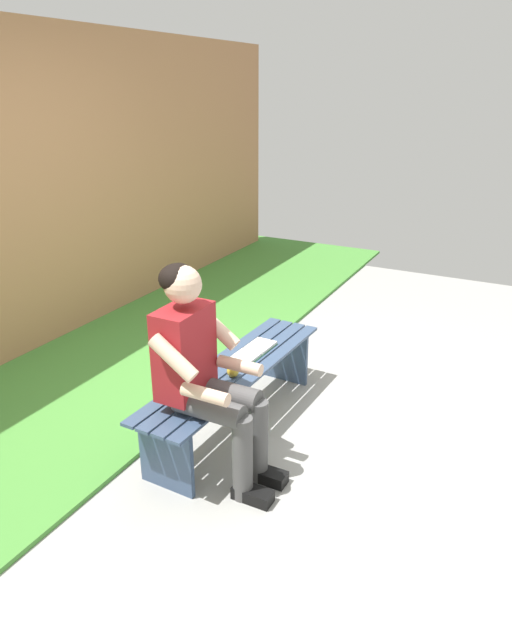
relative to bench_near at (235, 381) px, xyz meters
name	(u,v)px	position (x,y,z in m)	size (l,w,h in m)	color
ground_plane	(310,622)	(1.13, 1.00, -0.35)	(10.00, 7.00, 0.04)	#9E9E99
grass_strip	(76,377)	(0.00, -1.40, -0.31)	(9.00, 2.10, 0.03)	#478C38
bench_near	(235,381)	(0.00, 0.00, 0.00)	(1.69, 0.44, 0.43)	#384C6B
person_seated	(204,368)	(0.50, 0.10, 0.35)	(0.50, 0.69, 1.23)	maroon
apple	(233,371)	(0.11, 0.05, 0.14)	(0.07, 0.07, 0.07)	gold
book_open	(253,352)	(-0.23, 0.01, 0.11)	(0.42, 0.17, 0.02)	white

